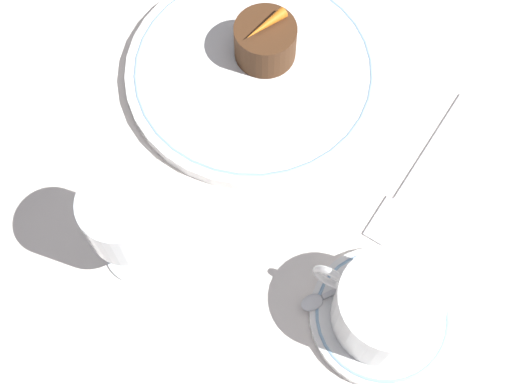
% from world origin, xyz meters
% --- Properties ---
extents(ground_plane, '(3.00, 3.00, 0.00)m').
position_xyz_m(ground_plane, '(0.00, 0.00, 0.00)').
color(ground_plane, white).
extents(dinner_plate, '(0.28, 0.28, 0.01)m').
position_xyz_m(dinner_plate, '(0.04, -0.04, 0.01)').
color(dinner_plate, white).
rests_on(dinner_plate, ground_plane).
extents(saucer, '(0.14, 0.14, 0.01)m').
position_xyz_m(saucer, '(-0.20, 0.13, 0.01)').
color(saucer, white).
rests_on(saucer, ground_plane).
extents(coffee_cup, '(0.12, 0.09, 0.07)m').
position_xyz_m(coffee_cup, '(-0.20, 0.14, 0.04)').
color(coffee_cup, white).
rests_on(coffee_cup, saucer).
extents(spoon, '(0.07, 0.10, 0.00)m').
position_xyz_m(spoon, '(-0.16, 0.13, 0.01)').
color(spoon, silver).
rests_on(spoon, saucer).
extents(wine_glass, '(0.07, 0.07, 0.12)m').
position_xyz_m(wine_glass, '(0.03, 0.19, 0.09)').
color(wine_glass, silver).
rests_on(wine_glass, ground_plane).
extents(fork, '(0.03, 0.20, 0.01)m').
position_xyz_m(fork, '(-0.17, -0.01, 0.00)').
color(fork, silver).
rests_on(fork, ground_plane).
extents(dessert_cake, '(0.07, 0.07, 0.04)m').
position_xyz_m(dessert_cake, '(0.03, -0.07, 0.04)').
color(dessert_cake, '#4C2D19').
rests_on(dessert_cake, dinner_plate).
extents(carrot_garnish, '(0.03, 0.05, 0.01)m').
position_xyz_m(carrot_garnish, '(0.03, -0.07, 0.06)').
color(carrot_garnish, orange).
rests_on(carrot_garnish, dessert_cake).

